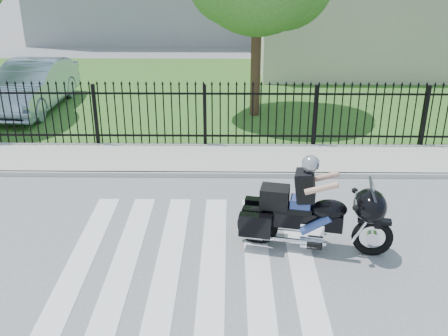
{
  "coord_description": "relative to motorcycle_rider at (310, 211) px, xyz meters",
  "views": [
    {
      "loc": [
        0.7,
        -7.7,
        5.31
      ],
      "look_at": [
        0.57,
        2.25,
        1.0
      ],
      "focal_mm": 42.0,
      "sensor_mm": 36.0,
      "label": 1
    }
  ],
  "objects": [
    {
      "name": "iron_fence",
      "position": [
        -2.17,
        5.2,
        0.12
      ],
      "size": [
        26.0,
        0.04,
        1.8
      ],
      "color": "black",
      "rests_on": "ground"
    },
    {
      "name": "motorcycle_rider",
      "position": [
        0.0,
        0.0,
        0.0
      ],
      "size": [
        2.85,
        1.3,
        1.91
      ],
      "rotation": [
        0.0,
        0.0,
        -0.2
      ],
      "color": "black",
      "rests_on": "ground"
    },
    {
      "name": "building_low",
      "position": [
        4.83,
        15.2,
        0.97
      ],
      "size": [
        10.0,
        6.0,
        3.5
      ],
      "primitive_type": "cube",
      "color": "beige",
      "rests_on": "ground"
    },
    {
      "name": "ground",
      "position": [
        -2.17,
        -0.8,
        -0.78
      ],
      "size": [
        120.0,
        120.0,
        0.0
      ],
      "primitive_type": "plane",
      "color": "slate",
      "rests_on": "ground"
    },
    {
      "name": "parked_car",
      "position": [
        -8.2,
        8.77,
        0.05
      ],
      "size": [
        1.94,
        4.97,
        1.61
      ],
      "primitive_type": "imported",
      "rotation": [
        0.0,
        0.0,
        -0.05
      ],
      "color": "#A7B6D3",
      "rests_on": "grass_strip"
    },
    {
      "name": "sidewalk",
      "position": [
        -2.17,
        4.2,
        -0.72
      ],
      "size": [
        40.0,
        2.0,
        0.12
      ],
      "primitive_type": "cube",
      "color": "#ADAAA3",
      "rests_on": "ground"
    },
    {
      "name": "grass_strip",
      "position": [
        -2.17,
        11.2,
        -0.77
      ],
      "size": [
        40.0,
        12.0,
        0.02
      ],
      "primitive_type": "cube",
      "color": "#30581E",
      "rests_on": "ground"
    },
    {
      "name": "curb",
      "position": [
        -2.17,
        3.2,
        -0.72
      ],
      "size": [
        40.0,
        0.12,
        0.12
      ],
      "primitive_type": "cube",
      "color": "#ADAAA3",
      "rests_on": "ground"
    },
    {
      "name": "crosswalk",
      "position": [
        -2.17,
        -0.8,
        -0.77
      ],
      "size": [
        5.0,
        5.5,
        0.01
      ],
      "primitive_type": null,
      "color": "silver",
      "rests_on": "ground"
    }
  ]
}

